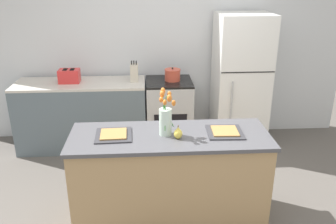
{
  "coord_description": "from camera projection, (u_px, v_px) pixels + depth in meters",
  "views": [
    {
      "loc": [
        -0.2,
        -2.87,
        2.24
      ],
      "look_at": [
        0.0,
        0.25,
        1.0
      ],
      "focal_mm": 38.0,
      "sensor_mm": 36.0,
      "label": 1
    }
  ],
  "objects": [
    {
      "name": "toaster",
      "position": [
        69.0,
        76.0,
        4.57
      ],
      "size": [
        0.28,
        0.18,
        0.17
      ],
      "color": "red",
      "rests_on": "back_counter"
    },
    {
      "name": "cooking_pot",
      "position": [
        172.0,
        75.0,
        4.65
      ],
      "size": [
        0.21,
        0.21,
        0.18
      ],
      "color": "#CC4C38",
      "rests_on": "stove_range"
    },
    {
      "name": "plate_setting_left",
      "position": [
        114.0,
        135.0,
        3.15
      ],
      "size": [
        0.33,
        0.33,
        0.02
      ],
      "color": "#333338",
      "rests_on": "kitchen_island"
    },
    {
      "name": "back_counter",
      "position": [
        83.0,
        115.0,
        4.76
      ],
      "size": [
        1.68,
        0.6,
        0.91
      ],
      "color": "slate",
      "rests_on": "ground_plane"
    },
    {
      "name": "flower_vase",
      "position": [
        166.0,
        118.0,
        3.13
      ],
      "size": [
        0.15,
        0.16,
        0.42
      ],
      "color": "silver",
      "rests_on": "kitchen_island"
    },
    {
      "name": "knife_block",
      "position": [
        134.0,
        73.0,
        4.62
      ],
      "size": [
        0.1,
        0.14,
        0.27
      ],
      "color": "beige",
      "rests_on": "back_counter"
    },
    {
      "name": "ground_plane",
      "position": [
        170.0,
        216.0,
        3.5
      ],
      "size": [
        10.0,
        10.0,
        0.0
      ],
      "primitive_type": "plane",
      "color": "#59544F"
    },
    {
      "name": "plate_setting_right",
      "position": [
        225.0,
        132.0,
        3.21
      ],
      "size": [
        0.33,
        0.33,
        0.02
      ],
      "color": "#333338",
      "rests_on": "kitchen_island"
    },
    {
      "name": "back_wall",
      "position": [
        160.0,
        41.0,
        4.86
      ],
      "size": [
        5.2,
        0.08,
        2.7
      ],
      "color": "silver",
      "rests_on": "ground_plane"
    },
    {
      "name": "stove_range",
      "position": [
        169.0,
        113.0,
        4.83
      ],
      "size": [
        0.6,
        0.61,
        0.91
      ],
      "color": "#B2B5B7",
      "rests_on": "ground_plane"
    },
    {
      "name": "pear_figurine",
      "position": [
        178.0,
        133.0,
        3.09
      ],
      "size": [
        0.08,
        0.08,
        0.12
      ],
      "color": "#E5CC4C",
      "rests_on": "kitchen_island"
    },
    {
      "name": "kitchen_island",
      "position": [
        170.0,
        177.0,
        3.34
      ],
      "size": [
        1.8,
        0.66,
        0.88
      ],
      "color": "tan",
      "rests_on": "ground_plane"
    },
    {
      "name": "refrigerator",
      "position": [
        240.0,
        81.0,
        4.73
      ],
      "size": [
        0.68,
        0.67,
        1.76
      ],
      "color": "white",
      "rests_on": "ground_plane"
    }
  ]
}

